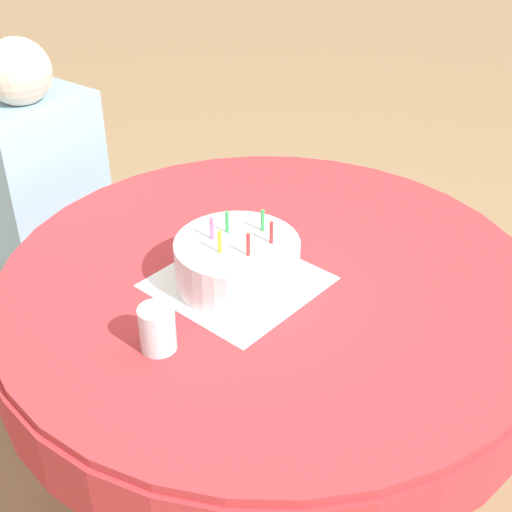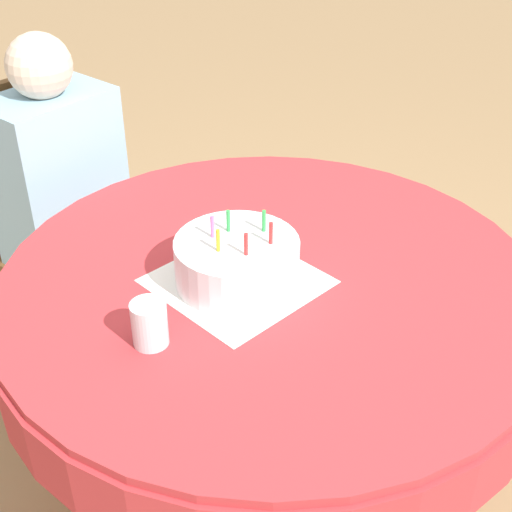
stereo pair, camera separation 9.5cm
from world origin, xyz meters
name	(u,v)px [view 2 (the right image)]	position (x,y,z in m)	size (l,w,h in m)	color
ground_plane	(267,503)	(0.00, 0.00, 0.00)	(12.00, 12.00, 0.00)	#A37F56
dining_table	(270,307)	(0.00, 0.00, 0.68)	(1.20, 1.20, 0.77)	#BC3338
chair	(54,228)	(-0.03, 0.92, 0.51)	(0.41, 0.41, 0.96)	brown
person	(65,190)	(-0.02, 0.82, 0.67)	(0.37, 0.34, 1.13)	beige
napkin	(237,281)	(-0.07, 0.03, 0.78)	(0.31, 0.31, 0.00)	white
birthday_cake	(237,261)	(-0.07, 0.03, 0.83)	(0.26, 0.26, 0.15)	white
drinking_glass	(151,325)	(-0.32, 0.00, 0.82)	(0.07, 0.07, 0.09)	silver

